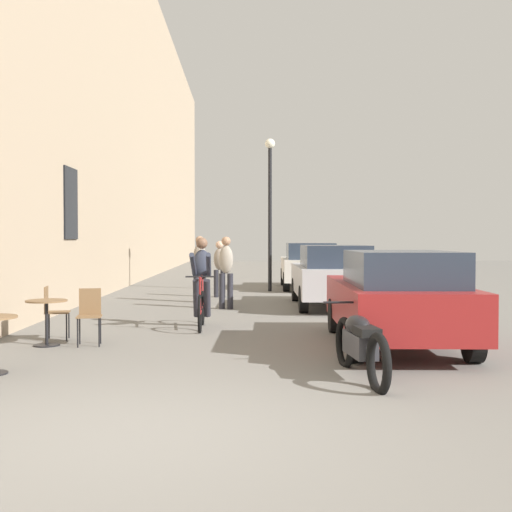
{
  "coord_description": "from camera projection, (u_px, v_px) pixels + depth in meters",
  "views": [
    {
      "loc": [
        0.94,
        -5.45,
        1.68
      ],
      "look_at": [
        1.3,
        14.13,
        1.16
      ],
      "focal_mm": 44.8,
      "sensor_mm": 36.0,
      "label": 1
    }
  ],
  "objects": [
    {
      "name": "cafe_chair_mid_toward_wall",
      "position": [
        90.0,
        312.0,
        10.1
      ],
      "size": [
        0.43,
        0.43,
        0.89
      ],
      "color": "black",
      "rests_on": "ground_plane"
    },
    {
      "name": "street_lamp",
      "position": [
        270.0,
        195.0,
        20.48
      ],
      "size": [
        0.32,
        0.32,
        4.9
      ],
      "color": "black",
      "rests_on": "ground_plane"
    },
    {
      "name": "parked_car_second",
      "position": [
        332.0,
        275.0,
        15.77
      ],
      "size": [
        1.89,
        4.33,
        1.53
      ],
      "color": "#B7B7BC",
      "rests_on": "ground_plane"
    },
    {
      "name": "pedestrian_far",
      "position": [
        220.0,
        266.0,
        18.4
      ],
      "size": [
        0.38,
        0.3,
        1.62
      ],
      "color": "#26262D",
      "rests_on": "ground_plane"
    },
    {
      "name": "building_facade_left",
      "position": [
        99.0,
        77.0,
        19.22
      ],
      "size": [
        0.54,
        68.0,
        13.11
      ],
      "color": "tan",
      "rests_on": "ground_plane"
    },
    {
      "name": "pedestrian_mid",
      "position": [
        200.0,
        265.0,
        16.93
      ],
      "size": [
        0.35,
        0.25,
        1.76
      ],
      "color": "#26262D",
      "rests_on": "ground_plane"
    },
    {
      "name": "cafe_table_mid",
      "position": [
        47.0,
        313.0,
        10.02
      ],
      "size": [
        0.64,
        0.64,
        0.72
      ],
      "color": "black",
      "rests_on": "ground_plane"
    },
    {
      "name": "parked_motorcycle",
      "position": [
        360.0,
        344.0,
        7.72
      ],
      "size": [
        0.62,
        2.14,
        0.92
      ],
      "color": "black",
      "rests_on": "ground_plane"
    },
    {
      "name": "cafe_chair_mid_toward_street",
      "position": [
        53.0,
        309.0,
        10.6
      ],
      "size": [
        0.43,
        0.43,
        0.89
      ],
      "color": "black",
      "rests_on": "ground_plane"
    },
    {
      "name": "parked_car_third",
      "position": [
        309.0,
        265.0,
        21.65
      ],
      "size": [
        1.95,
        4.41,
        1.55
      ],
      "color": "beige",
      "rests_on": "ground_plane"
    },
    {
      "name": "cyclist_on_bicycle",
      "position": [
        202.0,
        285.0,
        12.09
      ],
      "size": [
        0.52,
        1.76,
        1.74
      ],
      "color": "black",
      "rests_on": "ground_plane"
    },
    {
      "name": "ground_plane",
      "position": [
        135.0,
        434.0,
        5.47
      ],
      "size": [
        88.0,
        88.0,
        0.0
      ],
      "primitive_type": "plane",
      "color": "slate"
    },
    {
      "name": "parked_car_nearest",
      "position": [
        396.0,
        297.0,
        9.91
      ],
      "size": [
        1.91,
        4.27,
        1.5
      ],
      "color": "maroon",
      "rests_on": "ground_plane"
    },
    {
      "name": "pedestrian_near",
      "position": [
        226.0,
        268.0,
        15.27
      ],
      "size": [
        0.37,
        0.28,
        1.74
      ],
      "color": "#26262D",
      "rests_on": "ground_plane"
    }
  ]
}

